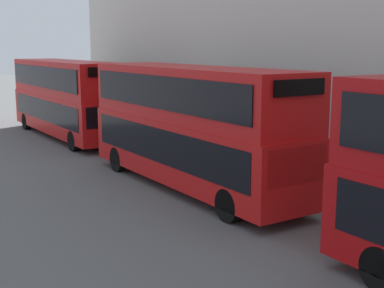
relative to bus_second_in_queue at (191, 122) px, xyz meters
name	(u,v)px	position (x,y,z in m)	size (l,w,h in m)	color
bus_second_in_queue	(191,122)	(0.00, 0.00, 0.00)	(2.59, 10.74, 4.33)	red
bus_third_in_queue	(66,95)	(0.00, 12.86, -0.05)	(2.59, 11.30, 4.23)	red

